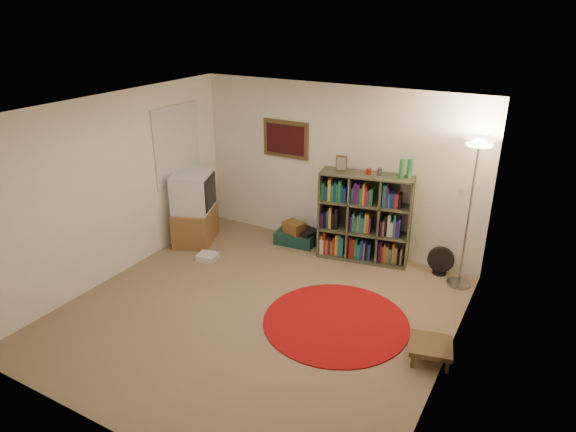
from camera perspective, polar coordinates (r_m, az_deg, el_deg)
name	(u,v)px	position (r m, az deg, el deg)	size (l,w,h in m)	color
room	(253,217)	(5.96, -3.88, -0.08)	(4.54, 4.54, 2.54)	#836A4D
bookshelf	(363,219)	(7.55, 8.37, -0.29)	(1.37, 0.61, 1.59)	#40432C
floor_lamp	(476,166)	(6.79, 20.17, 5.23)	(0.43, 0.43, 2.03)	gray
floor_fan	(441,261)	(7.52, 16.60, -4.80)	(0.37, 0.22, 0.42)	black
tv_stand	(195,209)	(8.20, -10.35, 0.79)	(0.80, 0.93, 1.15)	brown
dvd_box	(208,257)	(7.77, -8.91, -4.50)	(0.32, 0.28, 0.09)	silver
suitcase	(296,237)	(8.17, 0.93, -2.38)	(0.65, 0.46, 0.20)	#12332B
wicker_basket	(294,227)	(8.05, 0.70, -1.27)	(0.37, 0.31, 0.18)	brown
duffel_bag	(304,237)	(8.12, 1.81, -2.31)	(0.44, 0.39, 0.26)	black
paper_towel	(321,246)	(7.81, 3.71, -3.40)	(0.14, 0.14, 0.26)	white
red_rug	(336,322)	(6.32, 5.33, -11.63)	(1.76, 1.76, 0.02)	maroon
side_table	(431,346)	(5.84, 15.60, -13.76)	(0.54, 0.54, 0.20)	#493319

